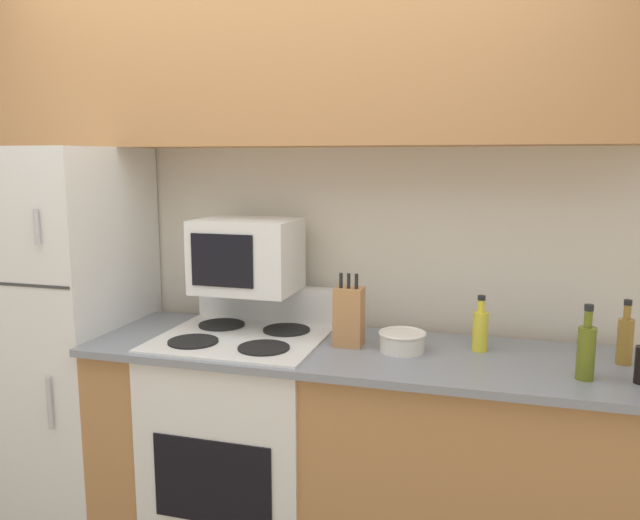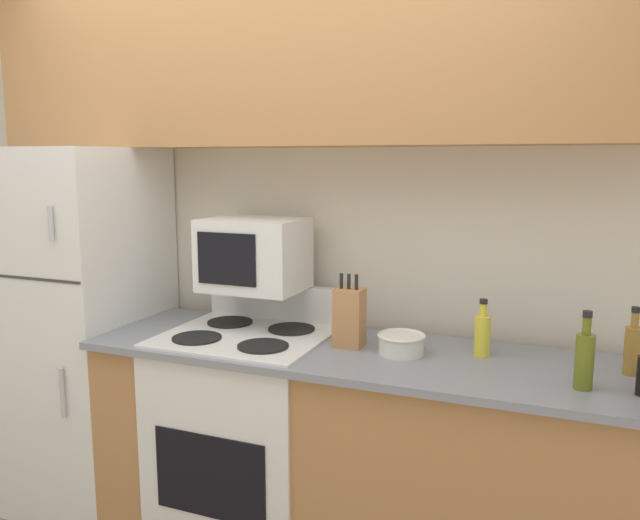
% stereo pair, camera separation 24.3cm
% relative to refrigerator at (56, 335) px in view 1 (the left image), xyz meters
% --- Properties ---
extents(wall_back, '(8.00, 0.05, 2.55)m').
position_rel_refrigerator_xyz_m(wall_back, '(1.08, 0.37, 0.41)').
color(wall_back, beige).
rests_on(wall_back, ground_plane).
extents(lower_cabinets, '(2.17, 0.65, 0.93)m').
position_rel_refrigerator_xyz_m(lower_cabinets, '(1.45, -0.03, -0.39)').
color(lower_cabinets, '#B27A47').
rests_on(lower_cabinets, ground_plane).
extents(refrigerator, '(0.74, 0.69, 1.73)m').
position_rel_refrigerator_xyz_m(refrigerator, '(0.00, 0.00, 0.00)').
color(refrigerator, white).
rests_on(refrigerator, ground_plane).
extents(upper_cabinets, '(2.90, 0.33, 0.74)m').
position_rel_refrigerator_xyz_m(upper_cabinets, '(1.08, 0.18, 1.23)').
color(upper_cabinets, '#B27A47').
rests_on(upper_cabinets, refrigerator).
extents(stove, '(0.68, 0.63, 1.10)m').
position_rel_refrigerator_xyz_m(stove, '(0.96, -0.04, -0.38)').
color(stove, white).
rests_on(stove, ground_plane).
extents(microwave, '(0.42, 0.33, 0.31)m').
position_rel_refrigerator_xyz_m(microwave, '(0.93, 0.10, 0.40)').
color(microwave, white).
rests_on(microwave, stove).
extents(knife_block, '(0.11, 0.10, 0.30)m').
position_rel_refrigerator_xyz_m(knife_block, '(1.41, -0.01, 0.19)').
color(knife_block, '#B27A47').
rests_on(knife_block, lower_cabinets).
extents(bowl, '(0.19, 0.19, 0.08)m').
position_rel_refrigerator_xyz_m(bowl, '(1.63, -0.03, 0.11)').
color(bowl, silver).
rests_on(bowl, lower_cabinets).
extents(bottle_olive_oil, '(0.06, 0.06, 0.26)m').
position_rel_refrigerator_xyz_m(bottle_olive_oil, '(2.27, -0.17, 0.17)').
color(bottle_olive_oil, '#5B6619').
rests_on(bottle_olive_oil, lower_cabinets).
extents(bottle_vinegar, '(0.06, 0.06, 0.24)m').
position_rel_refrigerator_xyz_m(bottle_vinegar, '(2.43, 0.05, 0.17)').
color(bottle_vinegar, olive).
rests_on(bottle_vinegar, lower_cabinets).
extents(bottle_cooking_spray, '(0.06, 0.06, 0.22)m').
position_rel_refrigerator_xyz_m(bottle_cooking_spray, '(1.92, 0.07, 0.16)').
color(bottle_cooking_spray, gold).
rests_on(bottle_cooking_spray, lower_cabinets).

